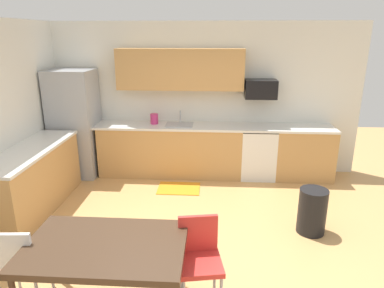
% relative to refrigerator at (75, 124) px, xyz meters
% --- Properties ---
extents(ground_plane, '(12.00, 12.00, 0.00)m').
position_rel_refrigerator_xyz_m(ground_plane, '(2.18, -2.22, -0.95)').
color(ground_plane, tan).
extents(wall_back, '(5.80, 0.10, 2.70)m').
position_rel_refrigerator_xyz_m(wall_back, '(2.18, 0.43, 0.40)').
color(wall_back, silver).
rests_on(wall_back, ground).
extents(cabinet_run_back, '(2.54, 0.60, 0.90)m').
position_rel_refrigerator_xyz_m(cabinet_run_back, '(1.70, 0.08, -0.50)').
color(cabinet_run_back, tan).
rests_on(cabinet_run_back, ground).
extents(cabinet_run_back_right, '(1.01, 0.60, 0.90)m').
position_rel_refrigerator_xyz_m(cabinet_run_back_right, '(4.08, 0.08, -0.50)').
color(cabinet_run_back_right, tan).
rests_on(cabinet_run_back_right, ground).
extents(cabinet_run_left, '(0.60, 2.00, 0.90)m').
position_rel_refrigerator_xyz_m(cabinet_run_left, '(-0.12, -1.42, -0.50)').
color(cabinet_run_left, tan).
rests_on(cabinet_run_left, ground).
extents(countertop_back, '(4.80, 0.64, 0.04)m').
position_rel_refrigerator_xyz_m(countertop_back, '(2.18, 0.08, -0.03)').
color(countertop_back, silver).
rests_on(countertop_back, cabinet_run_back).
extents(countertop_left, '(0.64, 2.00, 0.04)m').
position_rel_refrigerator_xyz_m(countertop_left, '(-0.12, -1.42, -0.03)').
color(countertop_left, silver).
rests_on(countertop_left, cabinet_run_left).
extents(upper_cabinets_back, '(2.20, 0.34, 0.70)m').
position_rel_refrigerator_xyz_m(upper_cabinets_back, '(1.88, 0.21, 0.95)').
color(upper_cabinets_back, tan).
extents(refrigerator, '(0.76, 0.70, 1.90)m').
position_rel_refrigerator_xyz_m(refrigerator, '(0.00, 0.00, 0.00)').
color(refrigerator, '#9EA0A5').
rests_on(refrigerator, ground).
extents(oven_range, '(0.60, 0.60, 0.91)m').
position_rel_refrigerator_xyz_m(oven_range, '(3.27, 0.08, -0.49)').
color(oven_range, white).
rests_on(oven_range, ground).
extents(microwave, '(0.54, 0.36, 0.32)m').
position_rel_refrigerator_xyz_m(microwave, '(3.27, 0.18, 0.63)').
color(microwave, black).
extents(sink_basin, '(0.48, 0.40, 0.14)m').
position_rel_refrigerator_xyz_m(sink_basin, '(1.87, 0.08, -0.07)').
color(sink_basin, '#A5A8AD').
rests_on(sink_basin, countertop_back).
extents(sink_faucet, '(0.02, 0.02, 0.24)m').
position_rel_refrigerator_xyz_m(sink_faucet, '(1.87, 0.26, 0.09)').
color(sink_faucet, '#B2B5BA').
rests_on(sink_faucet, countertop_back).
extents(dining_table, '(1.40, 0.90, 0.74)m').
position_rel_refrigerator_xyz_m(dining_table, '(1.56, -3.33, -0.27)').
color(dining_table, '#422D1E').
rests_on(dining_table, ground).
extents(chair_near_table, '(0.46, 0.46, 0.85)m').
position_rel_refrigerator_xyz_m(chair_near_table, '(2.37, -3.09, -0.45)').
color(chair_near_table, red).
rests_on(chair_near_table, ground).
extents(chair_far_side, '(0.43, 0.43, 0.85)m').
position_rel_refrigerator_xyz_m(chair_far_side, '(0.72, -3.29, -0.45)').
color(chair_far_side, white).
rests_on(chair_far_side, ground).
extents(trash_bin, '(0.36, 0.36, 0.60)m').
position_rel_refrigerator_xyz_m(trash_bin, '(3.77, -1.78, -0.65)').
color(trash_bin, black).
rests_on(trash_bin, ground).
extents(floor_mat, '(0.70, 0.50, 0.01)m').
position_rel_refrigerator_xyz_m(floor_mat, '(1.92, -0.57, -0.94)').
color(floor_mat, orange).
rests_on(floor_mat, ground).
extents(kettle, '(0.14, 0.14, 0.20)m').
position_rel_refrigerator_xyz_m(kettle, '(1.41, 0.13, 0.07)').
color(kettle, '#CC3372').
rests_on(kettle, countertop_back).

